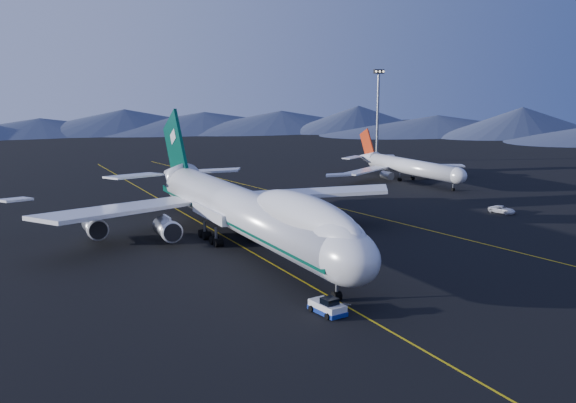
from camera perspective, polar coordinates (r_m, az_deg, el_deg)
name	(u,v)px	position (r m, az deg, el deg)	size (l,w,h in m)	color
ground	(244,247)	(96.07, -3.96, -4.10)	(500.00, 500.00, 0.00)	black
taxiway_line_main	(244,247)	(96.07, -3.96, -4.10)	(0.25, 220.00, 0.01)	gold
taxiway_line_side	(372,216)	(118.86, 7.48, -1.29)	(0.25, 200.00, 0.01)	gold
boeing_747	(243,209)	(94.79, -4.02, -0.70)	(59.62, 72.43, 19.37)	silver
pushback_tug	(327,308)	(69.42, 3.52, -9.43)	(2.95, 4.62, 1.90)	silver
second_jet	(408,166)	(162.01, 10.58, 3.08)	(37.06, 41.87, 11.92)	silver
service_van	(502,210)	(126.99, 18.48, -0.68)	(2.25, 4.88, 1.36)	white
floodlight_mast	(378,115)	(198.81, 7.98, 7.59)	(3.45, 2.59, 27.96)	black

